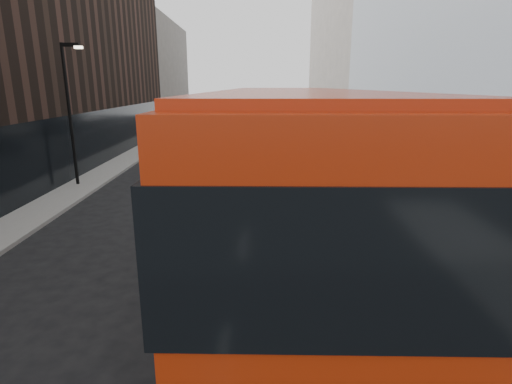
{
  "coord_description": "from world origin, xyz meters",
  "views": [
    {
      "loc": [
        0.86,
        -2.48,
        5.16
      ],
      "look_at": [
        0.97,
        7.44,
        2.5
      ],
      "focal_mm": 28.0,
      "sensor_mm": 36.0,
      "label": 1
    }
  ],
  "objects_px": {
    "car_c": "(252,145)",
    "grey_bus": "(280,114)",
    "car_a": "(317,178)",
    "red_bus": "(291,192)",
    "car_b": "(249,157)",
    "street_lamp": "(70,106)"
  },
  "relations": [
    {
      "from": "car_c",
      "to": "grey_bus",
      "type": "bearing_deg",
      "value": 81.09
    },
    {
      "from": "grey_bus",
      "to": "car_a",
      "type": "distance_m",
      "value": 29.81
    },
    {
      "from": "car_a",
      "to": "car_c",
      "type": "height_order",
      "value": "car_a"
    },
    {
      "from": "red_bus",
      "to": "car_c",
      "type": "distance_m",
      "value": 21.76
    },
    {
      "from": "car_b",
      "to": "car_c",
      "type": "distance_m",
      "value": 4.66
    },
    {
      "from": "red_bus",
      "to": "car_a",
      "type": "bearing_deg",
      "value": 78.98
    },
    {
      "from": "car_c",
      "to": "red_bus",
      "type": "bearing_deg",
      "value": -86.18
    },
    {
      "from": "car_b",
      "to": "car_c",
      "type": "height_order",
      "value": "car_c"
    },
    {
      "from": "car_b",
      "to": "red_bus",
      "type": "bearing_deg",
      "value": -82.9
    },
    {
      "from": "red_bus",
      "to": "grey_bus",
      "type": "height_order",
      "value": "red_bus"
    },
    {
      "from": "car_b",
      "to": "car_c",
      "type": "bearing_deg",
      "value": 91.02
    },
    {
      "from": "street_lamp",
      "to": "car_c",
      "type": "bearing_deg",
      "value": 47.33
    },
    {
      "from": "street_lamp",
      "to": "car_a",
      "type": "relative_size",
      "value": 1.64
    },
    {
      "from": "street_lamp",
      "to": "car_c",
      "type": "relative_size",
      "value": 1.42
    },
    {
      "from": "street_lamp",
      "to": "car_b",
      "type": "relative_size",
      "value": 1.81
    },
    {
      "from": "red_bus",
      "to": "car_c",
      "type": "bearing_deg",
      "value": 93.97
    },
    {
      "from": "red_bus",
      "to": "grey_bus",
      "type": "relative_size",
      "value": 1.23
    },
    {
      "from": "street_lamp",
      "to": "car_c",
      "type": "height_order",
      "value": "street_lamp"
    },
    {
      "from": "grey_bus",
      "to": "car_c",
      "type": "bearing_deg",
      "value": -92.91
    },
    {
      "from": "car_a",
      "to": "car_b",
      "type": "height_order",
      "value": "car_a"
    },
    {
      "from": "street_lamp",
      "to": "car_c",
      "type": "distance_m",
      "value": 13.85
    },
    {
      "from": "car_a",
      "to": "car_b",
      "type": "relative_size",
      "value": 1.11
    }
  ]
}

